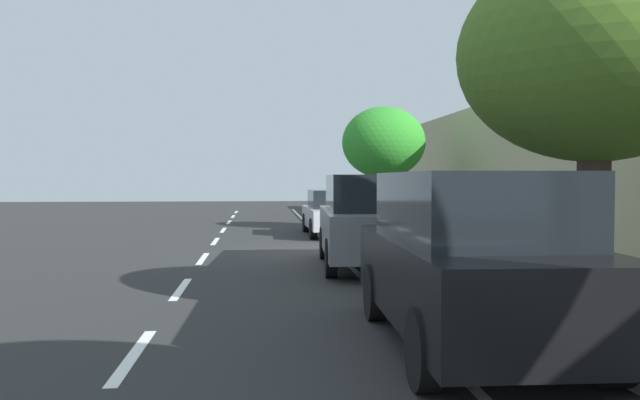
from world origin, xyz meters
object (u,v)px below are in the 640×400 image
cyclist_with_backpack (342,199)px  street_tree_far_end (384,143)px  street_tree_mid_block (596,56)px  parked_sedan_silver_mid (333,213)px  bicycle_at_curb (335,216)px  fire_hydrant (374,218)px  parked_suv_black_nearest (471,257)px  parked_suv_grey_second (368,220)px

cyclist_with_backpack → street_tree_far_end: (1.32, -1.79, 2.10)m
cyclist_with_backpack → street_tree_mid_block: street_tree_mid_block is taller
parked_sedan_silver_mid → bicycle_at_curb: size_ratio=2.50×
street_tree_mid_block → fire_hydrant: size_ratio=5.83×
street_tree_mid_block → street_tree_far_end: bearing=90.0°
street_tree_mid_block → bicycle_at_curb: bearing=95.1°
parked_suv_black_nearest → cyclist_with_backpack: bearing=87.5°
fire_hydrant → parked_suv_black_nearest: bearing=-95.8°
cyclist_with_backpack → street_tree_far_end: bearing=-53.6°
parked_sedan_silver_mid → street_tree_far_end: size_ratio=1.01×
parked_suv_black_nearest → street_tree_far_end: size_ratio=1.08×
parked_suv_grey_second → street_tree_far_end: street_tree_far_end is taller
street_tree_mid_block → street_tree_far_end: 14.96m
cyclist_with_backpack → street_tree_far_end: size_ratio=0.41×
parked_suv_black_nearest → fire_hydrant: bearing=84.2°
cyclist_with_backpack → street_tree_far_end: 3.05m
bicycle_at_curb → fire_hydrant: 4.08m
cyclist_with_backpack → fire_hydrant: bearing=-79.2°
fire_hydrant → street_tree_far_end: bearing=69.7°
fire_hydrant → parked_suv_grey_second: bearing=-101.1°
parked_sedan_silver_mid → street_tree_far_end: 3.68m
parked_sedan_silver_mid → cyclist_with_backpack: 3.70m
bicycle_at_curb → street_tree_far_end: 3.91m
parked_suv_black_nearest → parked_suv_grey_second: bearing=90.6°
fire_hydrant → bicycle_at_curb: bearing=102.7°
parked_sedan_silver_mid → street_tree_mid_block: 13.59m
bicycle_at_curb → parked_suv_black_nearest: bearing=-91.8°
parked_suv_grey_second → street_tree_far_end: 10.05m
parked_sedan_silver_mid → street_tree_mid_block: street_tree_mid_block is taller
parked_suv_black_nearest → street_tree_mid_block: 3.53m
bicycle_at_curb → fire_hydrant: fire_hydrant is taller
street_tree_far_end → fire_hydrant: (-0.64, -1.74, -2.63)m
parked_sedan_silver_mid → cyclist_with_backpack: bearing=78.4°
bicycle_at_curb → cyclist_with_backpack: bearing=-63.8°
parked_suv_grey_second → parked_sedan_silver_mid: (0.13, 7.75, -0.27)m
parked_sedan_silver_mid → fire_hydrant: parked_sedan_silver_mid is taller
parked_suv_grey_second → cyclist_with_backpack: parked_suv_grey_second is taller
street_tree_far_end → parked_suv_black_nearest: bearing=-97.4°
cyclist_with_backpack → street_tree_mid_block: size_ratio=0.37×
parked_sedan_silver_mid → fire_hydrant: 1.43m
parked_suv_black_nearest → parked_sedan_silver_mid: size_ratio=1.07×
parked_suv_black_nearest → bicycle_at_curb: (0.57, 18.43, -0.64)m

